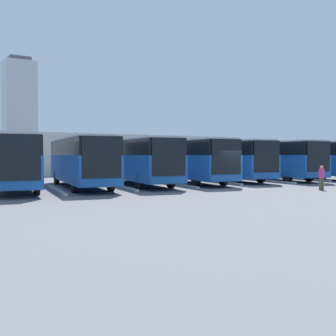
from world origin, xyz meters
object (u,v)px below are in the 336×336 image
at_px(bus_2, 225,159).
at_px(bus_3, 188,159).
at_px(bus_0, 302,158).
at_px(bus_1, 271,158).
at_px(bus_4, 138,159).
at_px(pedestrian, 321,177).
at_px(bus_6, 13,160).
at_px(bus_5, 81,160).

relative_size(bus_2, bus_3, 1.00).
bearing_deg(bus_3, bus_0, -171.24).
height_order(bus_0, bus_1, same).
height_order(bus_0, bus_2, same).
distance_m(bus_0, bus_4, 17.52).
bearing_deg(bus_0, bus_3, 8.76).
bearing_deg(pedestrian, bus_1, 67.55).
distance_m(bus_2, bus_6, 17.53).
relative_size(bus_2, bus_4, 1.00).
distance_m(bus_4, pedestrian, 12.71).
distance_m(bus_0, bus_5, 21.90).
relative_size(bus_0, bus_6, 1.00).
bearing_deg(bus_5, bus_3, -170.65).
xyz_separation_m(bus_0, bus_2, (8.76, -0.77, 0.00)).
height_order(bus_2, bus_6, same).
bearing_deg(bus_5, bus_1, -171.76).
relative_size(bus_3, bus_5, 1.00).
height_order(bus_2, bus_5, same).
bearing_deg(pedestrian, bus_5, 147.86).
bearing_deg(bus_6, bus_1, -171.97).
bearing_deg(bus_1, bus_3, 7.13).
relative_size(bus_0, pedestrian, 7.91).
xyz_separation_m(bus_3, bus_4, (4.38, -0.06, 0.00)).
relative_size(bus_5, pedestrian, 7.91).
height_order(bus_3, pedestrian, bus_3).
bearing_deg(bus_2, bus_1, 175.58).
bearing_deg(bus_2, bus_3, 18.81).
relative_size(bus_1, pedestrian, 7.91).
distance_m(bus_0, bus_6, 26.28).
bearing_deg(pedestrian, bus_4, 134.97).
bearing_deg(bus_3, pedestrian, 118.87).
height_order(bus_0, bus_5, same).
bearing_deg(bus_3, bus_2, -161.19).
height_order(bus_1, pedestrian, bus_1).
distance_m(bus_1, bus_6, 21.90).
xyz_separation_m(bus_0, bus_3, (13.14, 0.01, 0.00)).
relative_size(bus_3, bus_6, 1.00).
height_order(bus_3, bus_5, same).
relative_size(bus_2, bus_6, 1.00).
relative_size(bus_3, pedestrian, 7.91).
xyz_separation_m(bus_0, bus_4, (17.52, -0.04, 0.00)).
bearing_deg(bus_1, bus_4, 7.40).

